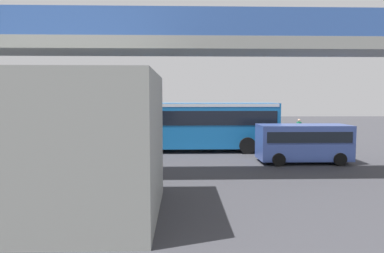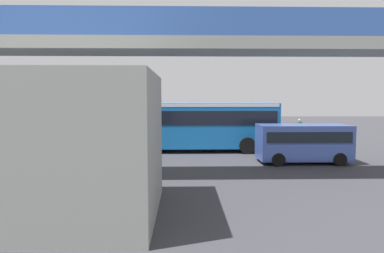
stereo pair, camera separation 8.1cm
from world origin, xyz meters
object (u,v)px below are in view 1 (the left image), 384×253
Objects in this scene: bicycle_black at (29,148)px; bicycle_orange at (32,152)px; city_bus at (188,122)px; parked_van at (303,141)px; traffic_sign at (214,118)px; pedestrian at (299,130)px.

bicycle_orange is at bearing 118.81° from bicycle_black.
city_bus reaches higher than bicycle_black.
traffic_sign reaches higher than parked_van.
city_bus is 10.41m from pedestrian.
traffic_sign is (7.01, 0.93, 1.00)m from pedestrian.
pedestrian is (-9.06, -5.02, -1.00)m from city_bus.
city_bus is 10.02m from bicycle_black.
traffic_sign is at bearing -156.65° from bicycle_black.
bicycle_orange is (9.09, 2.42, -1.51)m from city_bus.
bicycle_orange is 1.00× the size of bicycle_black.
city_bus is 4.57m from traffic_sign.
city_bus is at bearing -173.90° from bicycle_black.
city_bus is at bearing 63.32° from traffic_sign.
bicycle_black is (9.84, 1.05, -1.51)m from city_bus.
bicycle_orange is at bearing 22.28° from pedestrian.
bicycle_black is 0.99× the size of pedestrian.
parked_van is (-6.13, 4.22, -0.70)m from city_bus.
bicycle_black is 13.05m from traffic_sign.
parked_van is 2.71× the size of bicycle_orange.
bicycle_orange is (15.22, -1.80, -0.81)m from parked_van.
traffic_sign reaches higher than bicycle_orange.
bicycle_black is (15.98, -3.17, -0.81)m from parked_van.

